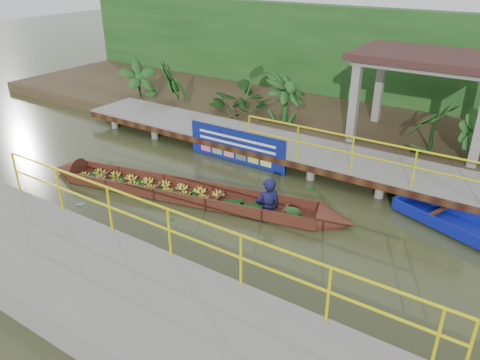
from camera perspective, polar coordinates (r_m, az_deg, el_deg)
The scene contains 9 objects.
ground at distance 11.92m, azimuth -1.46°, elevation -3.43°, with size 80.00×80.00×0.00m, color #2D351A.
land_strip at distance 17.98m, azimuth 12.42°, elevation 7.06°, with size 30.00×8.00×0.45m, color #322819.
far_dock at distance 14.37m, azimuth 6.43°, elevation 3.81°, with size 16.00×2.06×1.66m.
near_dock at distance 8.60m, azimuth -12.42°, elevation -14.87°, with size 18.00×2.40×1.73m.
pavilion at distance 15.40m, azimuth 22.20°, elevation 12.71°, with size 4.40×3.00×3.00m.
foliage_backdrop at distance 19.82m, azimuth 15.73°, elevation 13.76°, with size 30.00×0.80×4.00m, color #154215.
vendor_boat at distance 12.22m, azimuth -4.87°, elevation -1.32°, with size 8.80×2.67×2.12m.
blue_banner at distance 14.25m, azimuth -0.44°, elevation 4.12°, with size 3.39×0.04×1.06m.
tropical_plants at distance 16.50m, azimuth 4.10°, elevation 9.32°, with size 14.13×1.13×1.42m.
Camera 1 is at (5.99, -8.50, 5.82)m, focal length 35.00 mm.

